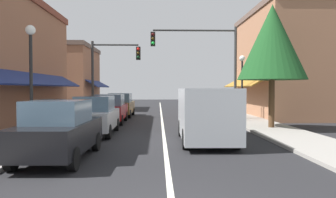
% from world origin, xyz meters
% --- Properties ---
extents(ground_plane, '(80.00, 80.00, 0.00)m').
position_xyz_m(ground_plane, '(0.00, 18.00, 0.00)').
color(ground_plane, black).
extents(sidewalk_left, '(2.60, 56.00, 0.12)m').
position_xyz_m(sidewalk_left, '(-5.50, 18.00, 0.06)').
color(sidewalk_left, '#A39E99').
rests_on(sidewalk_left, ground).
extents(sidewalk_right, '(2.60, 56.00, 0.12)m').
position_xyz_m(sidewalk_right, '(5.50, 18.00, 0.06)').
color(sidewalk_right, gray).
rests_on(sidewalk_right, ground).
extents(lane_center_stripe, '(0.14, 52.00, 0.01)m').
position_xyz_m(lane_center_stripe, '(0.00, 18.00, 0.00)').
color(lane_center_stripe, silver).
rests_on(lane_center_stripe, ground).
extents(storefront_right_block, '(5.80, 10.20, 8.02)m').
position_xyz_m(storefront_right_block, '(9.04, 20.00, 4.01)').
color(storefront_right_block, '#9E6B4C').
rests_on(storefront_right_block, ground).
extents(storefront_far_left, '(6.74, 8.20, 6.33)m').
position_xyz_m(storefront_far_left, '(-9.51, 28.00, 3.17)').
color(storefront_far_left, '#8E5B42').
rests_on(storefront_far_left, ground).
extents(parked_car_nearest_left, '(1.85, 4.14, 1.77)m').
position_xyz_m(parked_car_nearest_left, '(-3.18, 5.23, 0.88)').
color(parked_car_nearest_left, black).
rests_on(parked_car_nearest_left, ground).
extents(parked_car_second_left, '(1.80, 4.11, 1.77)m').
position_xyz_m(parked_car_second_left, '(-3.13, 10.43, 0.88)').
color(parked_car_second_left, '#B7BABF').
rests_on(parked_car_second_left, ground).
extents(parked_car_third_left, '(1.79, 4.10, 1.77)m').
position_xyz_m(parked_car_third_left, '(-3.16, 15.32, 0.88)').
color(parked_car_third_left, maroon).
rests_on(parked_car_third_left, ground).
extents(parked_car_far_left, '(1.84, 4.13, 1.77)m').
position_xyz_m(parked_car_far_left, '(-3.07, 19.90, 0.88)').
color(parked_car_far_left, brown).
rests_on(parked_car_far_left, ground).
extents(van_in_lane, '(2.08, 5.22, 2.12)m').
position_xyz_m(van_in_lane, '(1.63, 8.32, 1.15)').
color(van_in_lane, '#B2B7BC').
rests_on(van_in_lane, ground).
extents(traffic_signal_mast_arm, '(5.63, 0.50, 6.14)m').
position_xyz_m(traffic_signal_mast_arm, '(2.92, 16.57, 4.21)').
color(traffic_signal_mast_arm, '#333333').
rests_on(traffic_signal_mast_arm, ground).
extents(traffic_signal_left_corner, '(3.42, 0.50, 5.39)m').
position_xyz_m(traffic_signal_left_corner, '(-3.65, 18.11, 3.59)').
color(traffic_signal_left_corner, '#333333').
rests_on(traffic_signal_left_corner, ground).
extents(street_lamp_left_near, '(0.36, 0.36, 4.45)m').
position_xyz_m(street_lamp_left_near, '(-4.94, 7.69, 3.03)').
color(street_lamp_left_near, black).
rests_on(street_lamp_left_near, ground).
extents(street_lamp_right_mid, '(0.36, 0.36, 4.18)m').
position_xyz_m(street_lamp_right_mid, '(4.99, 15.63, 2.87)').
color(street_lamp_right_mid, black).
rests_on(street_lamp_right_mid, ground).
extents(tree_right_near, '(3.50, 3.50, 6.42)m').
position_xyz_m(tree_right_near, '(5.59, 12.05, 4.48)').
color(tree_right_near, '#4C331E').
rests_on(tree_right_near, ground).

